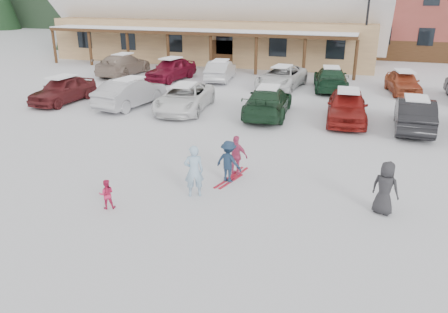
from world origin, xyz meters
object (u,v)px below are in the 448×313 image
(lamp_post, at_px, (367,22))
(parked_car_9, at_px, (220,71))
(child_magenta, at_px, (236,156))
(parked_car_4, at_px, (347,106))
(child_navy, at_px, (229,162))
(toddler_red, at_px, (107,194))
(parked_car_10, at_px, (282,77))
(bystander_dark, at_px, (385,188))
(parked_car_8, at_px, (171,69))
(parked_car_1, at_px, (131,93))
(parked_car_7, at_px, (123,65))
(parked_car_12, at_px, (403,82))
(parked_car_5, at_px, (414,114))
(parked_car_3, at_px, (268,102))
(adult_skier, at_px, (194,171))
(day_lodge, at_px, (218,14))
(parked_car_11, at_px, (331,79))
(parked_car_2, at_px, (185,98))
(parked_car_0, at_px, (63,90))

(lamp_post, relative_size, parked_car_9, 1.61)
(child_magenta, distance_m, parked_car_4, 8.53)
(child_navy, bearing_deg, child_magenta, -81.01)
(toddler_red, xyz_separation_m, parked_car_10, (1.63, 18.27, 0.25))
(lamp_post, xyz_separation_m, bystander_dark, (1.22, -22.58, -3.06))
(parked_car_8, xyz_separation_m, parked_car_9, (3.39, 0.90, -0.07))
(bystander_dark, relative_size, parked_car_1, 0.34)
(parked_car_9, bearing_deg, parked_car_8, 7.97)
(parked_car_4, height_order, parked_car_7, parked_car_7)
(parked_car_7, bearing_deg, parked_car_9, -178.02)
(parked_car_8, bearing_deg, parked_car_12, 11.73)
(parked_car_1, xyz_separation_m, parked_car_5, (14.44, 0.15, -0.03))
(child_magenta, bearing_deg, toddler_red, 60.88)
(parked_car_12, bearing_deg, parked_car_7, 169.55)
(parked_car_5, bearing_deg, lamp_post, -77.84)
(parked_car_3, bearing_deg, parked_car_12, -135.55)
(adult_skier, relative_size, parked_car_10, 0.33)
(parked_car_4, bearing_deg, lamp_post, 84.65)
(bystander_dark, xyz_separation_m, parked_car_7, (-18.23, 16.97, -0.01))
(parked_car_10, bearing_deg, day_lodge, 132.67)
(parked_car_4, bearing_deg, parked_car_11, 97.30)
(bystander_dark, distance_m, parked_car_8, 21.47)
(parked_car_1, xyz_separation_m, parked_car_8, (-1.00, 7.53, 0.00))
(adult_skier, height_order, parked_car_9, adult_skier)
(child_magenta, bearing_deg, parked_car_7, -39.19)
(toddler_red, bearing_deg, parked_car_9, -111.28)
(parked_car_2, xyz_separation_m, parked_car_7, (-8.38, 8.16, 0.09))
(parked_car_1, height_order, parked_car_2, parked_car_1)
(child_navy, distance_m, parked_car_2, 9.48)
(parked_car_3, bearing_deg, child_navy, 89.93)
(parked_car_5, xyz_separation_m, parked_car_10, (-7.50, 7.20, -0.03))
(bystander_dark, xyz_separation_m, parked_car_5, (1.43, 8.88, -0.05))
(parked_car_5, bearing_deg, parked_car_3, -1.17)
(lamp_post, distance_m, parked_car_12, 7.08)
(parked_car_2, relative_size, parked_car_10, 0.99)
(parked_car_9, bearing_deg, toddler_red, 91.61)
(day_lodge, bearing_deg, parked_car_9, -70.52)
(parked_car_8, distance_m, parked_car_10, 7.94)
(lamp_post, height_order, parked_car_1, lamp_post)
(parked_car_0, xyz_separation_m, parked_car_2, (7.25, 0.47, -0.04))
(bystander_dark, bearing_deg, parked_car_8, -25.98)
(toddler_red, relative_size, parked_car_9, 0.21)
(toddler_red, bearing_deg, parked_car_11, -134.16)
(toddler_red, height_order, parked_car_3, parked_car_3)
(adult_skier, xyz_separation_m, toddler_red, (-2.13, -1.57, -0.38))
(adult_skier, xyz_separation_m, parked_car_7, (-12.65, 17.58, -0.05))
(parked_car_1, xyz_separation_m, parked_car_4, (11.45, 0.54, 0.01))
(day_lodge, height_order, parked_car_2, day_lodge)
(child_navy, bearing_deg, lamp_post, -83.66)
(bystander_dark, xyz_separation_m, parked_car_8, (-14.01, 16.26, -0.02))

